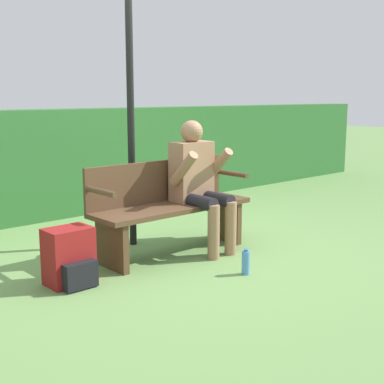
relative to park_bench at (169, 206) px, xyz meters
The scene contains 7 objects.
ground_plane 0.45m from the park_bench, 90.00° to the right, with size 40.00×40.00×0.00m, color #668E4C.
hedge_back 2.14m from the park_bench, 90.00° to the left, with size 12.00×0.44×1.31m.
park_bench is the anchor object (origin of this frame).
person_seated 0.39m from the park_bench, 21.72° to the right, with size 0.54×0.59×1.24m.
backpack 1.17m from the park_bench, behind, with size 0.36×0.35×0.45m.
water_bottle 0.99m from the park_bench, 85.44° to the right, with size 0.07×0.07×0.22m.
signpost 1.19m from the park_bench, 101.52° to the left, with size 0.46×0.09×2.73m.
Camera 1 is at (-3.11, -3.75, 1.48)m, focal length 50.00 mm.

